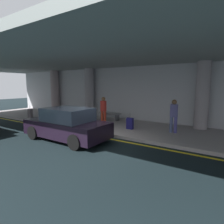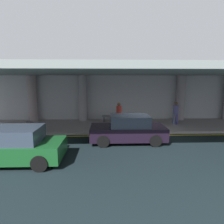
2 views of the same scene
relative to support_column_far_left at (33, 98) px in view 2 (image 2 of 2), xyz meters
name	(u,v)px [view 2 (image 2 of 2)]	position (x,y,z in m)	size (l,w,h in m)	color
ground_plane	(143,139)	(8.00, -4.77, -1.97)	(60.00, 60.00, 0.00)	black
sidewalk	(135,125)	(8.00, -1.67, -1.90)	(26.00, 4.20, 0.15)	#9C9393
lane_stripe_yellow	(141,136)	(8.00, -4.07, -1.97)	(26.00, 0.14, 0.01)	yellow
support_column_far_left	(33,98)	(0.00, 0.00, 0.00)	(0.72, 0.72, 3.65)	#A08B8E
support_column_left_mid	(83,98)	(4.00, 0.00, 0.00)	(0.72, 0.72, 3.65)	#999297
support_column_center	(181,98)	(12.00, 0.00, 0.00)	(0.72, 0.72, 3.65)	gray
ceiling_overhang	(137,72)	(8.00, -2.17, 1.97)	(28.00, 13.20, 0.30)	gray
terminal_back_wall	(131,98)	(8.00, 0.58, -0.07)	(26.00, 0.30, 3.80)	#B7B7BC
car_dark_green	(14,146)	(2.00, -7.81, -1.26)	(4.10, 1.92, 1.50)	#15471F
car_black	(128,129)	(7.07, -5.24, -1.26)	(4.10, 1.92, 1.50)	black
traveler_with_luggage	(119,113)	(6.78, -1.98, -0.86)	(0.38, 0.38, 1.68)	#9F321C
person_waiting_for_ride	(176,112)	(10.99, -1.76, -0.86)	(0.38, 0.38, 1.68)	#4D577F
suitcase_upright_primary	(147,122)	(8.79, -2.26, -1.51)	(0.36, 0.22, 0.90)	#181754
suitcase_upright_secondary	(30,126)	(0.83, -3.07, -1.51)	(0.36, 0.22, 0.90)	#595057
bench_metal	(112,117)	(6.32, -0.61, -1.47)	(1.60, 0.50, 0.48)	slate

